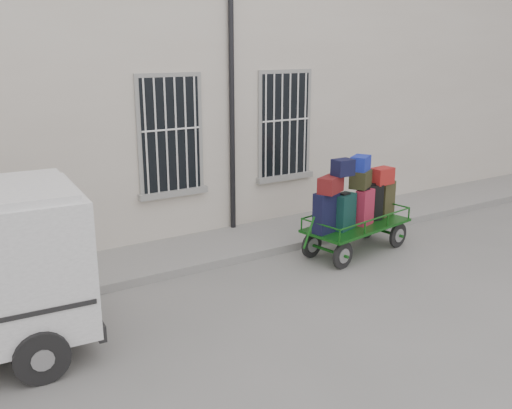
{
  "coord_description": "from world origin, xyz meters",
  "views": [
    {
      "loc": [
        -4.83,
        -7.25,
        3.94
      ],
      "look_at": [
        0.33,
        1.0,
        1.21
      ],
      "focal_mm": 40.0,
      "sensor_mm": 36.0,
      "label": 1
    }
  ],
  "objects": [
    {
      "name": "luggage_cart",
      "position": [
        2.42,
        0.67,
        0.95
      ],
      "size": [
        2.66,
        1.37,
        1.94
      ],
      "rotation": [
        0.0,
        0.0,
        0.17
      ],
      "color": "black",
      "rests_on": "ground"
    },
    {
      "name": "ground",
      "position": [
        0.0,
        0.0,
        0.0
      ],
      "size": [
        80.0,
        80.0,
        0.0
      ],
      "primitive_type": "plane",
      "color": "slate",
      "rests_on": "ground"
    },
    {
      "name": "sidewalk",
      "position": [
        0.0,
        2.2,
        0.07
      ],
      "size": [
        24.0,
        1.7,
        0.15
      ],
      "primitive_type": "cube",
      "color": "gray",
      "rests_on": "ground"
    },
    {
      "name": "building",
      "position": [
        0.0,
        5.5,
        3.0
      ],
      "size": [
        24.0,
        5.15,
        6.0
      ],
      "color": "beige",
      "rests_on": "ground"
    }
  ]
}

